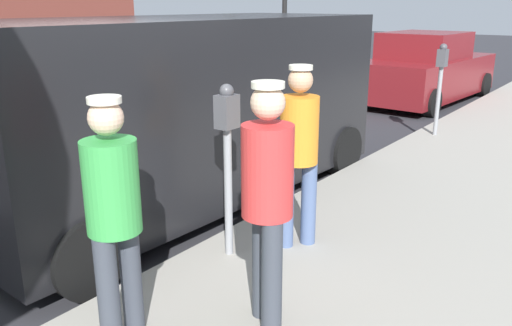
{
  "coord_description": "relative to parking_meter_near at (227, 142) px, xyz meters",
  "views": [
    {
      "loc": [
        4.09,
        -2.79,
        2.3
      ],
      "look_at": [
        1.65,
        0.49,
        1.05
      ],
      "focal_mm": 36.85,
      "sensor_mm": 36.0,
      "label": 1
    }
  ],
  "objects": [
    {
      "name": "pedestrian_in_green",
      "position": [
        0.23,
        -1.39,
        -0.1
      ],
      "size": [
        0.34,
        0.36,
        1.63
      ],
      "color": "#383D47",
      "rests_on": "sidewalk_slab"
    },
    {
      "name": "parked_sedan_ahead",
      "position": [
        -1.55,
        9.28,
        -0.43
      ],
      "size": [
        2.18,
        4.5,
        1.65
      ],
      "color": "maroon",
      "rests_on": "ground"
    },
    {
      "name": "pedestrian_in_orange",
      "position": [
        0.38,
        0.52,
        -0.09
      ],
      "size": [
        0.34,
        0.34,
        1.65
      ],
      "color": "#4C608C",
      "rests_on": "sidewalk_slab"
    },
    {
      "name": "ground_plane",
      "position": [
        -1.35,
        -0.49,
        -1.18
      ],
      "size": [
        80.0,
        80.0,
        0.0
      ],
      "primitive_type": "plane",
      "color": "#2D2D33"
    },
    {
      "name": "parking_meter_near",
      "position": [
        0.0,
        0.0,
        0.0
      ],
      "size": [
        0.14,
        0.18,
        1.52
      ],
      "color": "gray",
      "rests_on": "sidewalk_slab"
    },
    {
      "name": "pedestrian_in_red",
      "position": [
        0.89,
        -0.67,
        -0.06
      ],
      "size": [
        0.34,
        0.34,
        1.69
      ],
      "color": "#383D47",
      "rests_on": "sidewalk_slab"
    },
    {
      "name": "parking_meter_far",
      "position": [
        0.0,
        5.5,
        0.0
      ],
      "size": [
        0.14,
        0.18,
        1.52
      ],
      "color": "gray",
      "rests_on": "sidewalk_slab"
    },
    {
      "name": "parked_van",
      "position": [
        -1.5,
        1.06,
        -0.03
      ],
      "size": [
        2.31,
        5.27,
        2.15
      ],
      "color": "black",
      "rests_on": "ground"
    }
  ]
}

